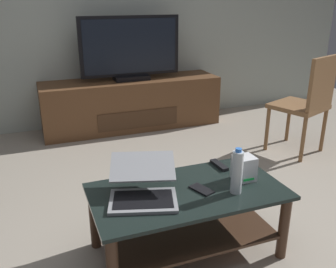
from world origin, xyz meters
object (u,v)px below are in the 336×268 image
at_px(router_box, 244,168).
at_px(television, 130,50).
at_px(media_cabinet, 132,103).
at_px(dining_chair, 308,101).
at_px(water_bottle_near, 237,172).
at_px(coffee_table, 187,210).
at_px(laptop, 143,186).
at_px(cell_phone, 202,189).
at_px(tv_remote, 219,165).

bearing_deg(router_box, television, 91.02).
xyz_separation_m(media_cabinet, dining_chair, (1.31, -1.34, 0.25)).
bearing_deg(dining_chair, router_box, -142.96).
bearing_deg(water_bottle_near, television, 88.07).
height_order(coffee_table, dining_chair, dining_chair).
bearing_deg(media_cabinet, laptop, -104.10).
bearing_deg(media_cabinet, television, -90.00).
bearing_deg(television, media_cabinet, 90.00).
xyz_separation_m(dining_chair, router_box, (-1.27, -0.96, -0.04)).
relative_size(coffee_table, cell_phone, 7.74).
relative_size(television, tv_remote, 6.90).
height_order(coffee_table, media_cabinet, media_cabinet).
height_order(television, router_box, television).
bearing_deg(television, water_bottle_near, -91.93).
xyz_separation_m(dining_chair, water_bottle_near, (-1.40, -1.08, 0.01)).
distance_m(television, dining_chair, 1.89).
height_order(cell_phone, tv_remote, tv_remote).
distance_m(media_cabinet, cell_phone, 2.35).
bearing_deg(television, router_box, -88.98).
height_order(laptop, router_box, laptop).
xyz_separation_m(laptop, cell_phone, (0.32, -0.05, -0.06)).
bearing_deg(tv_remote, laptop, -165.06).
relative_size(media_cabinet, router_box, 13.70).
height_order(dining_chair, laptop, dining_chair).
bearing_deg(router_box, coffee_table, 179.82).
distance_m(dining_chair, tv_remote, 1.53).
xyz_separation_m(television, dining_chair, (1.31, -1.32, -0.36)).
bearing_deg(coffee_table, laptop, 175.22).
bearing_deg(cell_phone, tv_remote, 24.56).
xyz_separation_m(coffee_table, media_cabinet, (0.32, 2.30, -0.00)).
xyz_separation_m(television, water_bottle_near, (-0.08, -2.39, -0.35)).
xyz_separation_m(media_cabinet, tv_remote, (-0.01, -2.09, 0.14)).
relative_size(laptop, router_box, 3.34).
relative_size(coffee_table, television, 0.98).
bearing_deg(dining_chair, media_cabinet, 134.52).
xyz_separation_m(coffee_table, water_bottle_near, (0.24, -0.12, 0.26)).
height_order(television, tv_remote, television).
bearing_deg(television, cell_phone, -96.12).
bearing_deg(tv_remote, dining_chair, 26.46).
bearing_deg(water_bottle_near, dining_chair, 37.70).
bearing_deg(laptop, television, 75.77).
bearing_deg(router_box, water_bottle_near, -135.99).
relative_size(laptop, cell_phone, 3.47).
bearing_deg(television, dining_chair, -45.01).
height_order(laptop, tv_remote, laptop).
height_order(coffee_table, cell_phone, cell_phone).
relative_size(water_bottle_near, tv_remote, 1.64).
xyz_separation_m(dining_chair, laptop, (-1.89, -0.94, -0.05)).
xyz_separation_m(router_box, tv_remote, (-0.05, 0.21, -0.06)).
xyz_separation_m(media_cabinet, television, (-0.00, -0.02, 0.61)).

